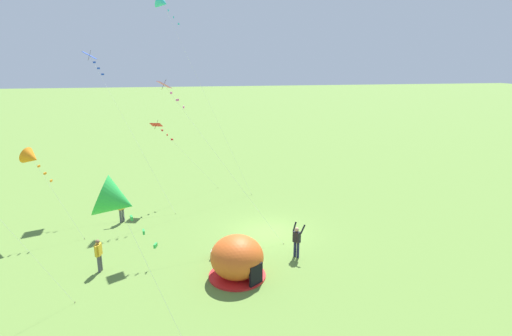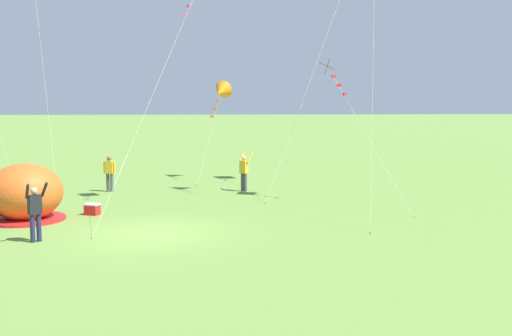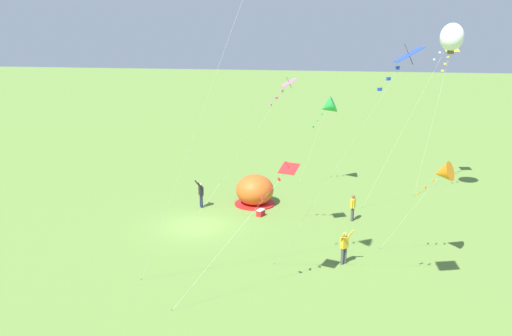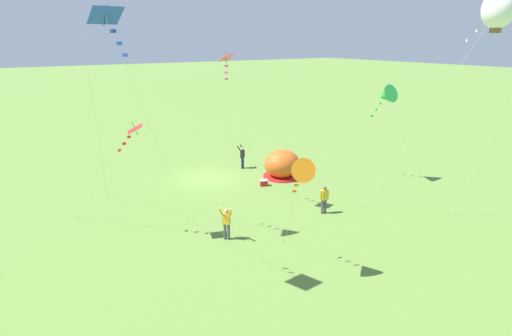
{
  "view_description": "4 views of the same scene",
  "coord_description": "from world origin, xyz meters",
  "px_view_note": "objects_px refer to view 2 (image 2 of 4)",
  "views": [
    {
      "loc": [
        -22.28,
        5.05,
        10.25
      ],
      "look_at": [
        1.68,
        0.42,
        3.71
      ],
      "focal_mm": 28.0,
      "sensor_mm": 36.0,
      "label": 1
    },
    {
      "loc": [
        2.36,
        -19.46,
        4.44
      ],
      "look_at": [
        3.52,
        0.39,
        2.13
      ],
      "focal_mm": 42.0,
      "sensor_mm": 36.0,
      "label": 2
    },
    {
      "loc": [
        27.32,
        9.63,
        11.23
      ],
      "look_at": [
        0.1,
        3.77,
        3.93
      ],
      "focal_mm": 35.0,
      "sensor_mm": 36.0,
      "label": 3
    },
    {
      "loc": [
        12.25,
        25.56,
        9.91
      ],
      "look_at": [
        -1.13,
        4.76,
        1.92
      ],
      "focal_mm": 28.0,
      "sensor_mm": 36.0,
      "label": 4
    }
  ],
  "objects_px": {
    "cooler_box": "(92,209)",
    "kite_red": "(331,73)",
    "person_with_toddler": "(244,171)",
    "person_far_back": "(110,172)",
    "person_near_tent": "(35,210)",
    "kite_orange": "(221,92)",
    "popup_tent": "(25,193)"
  },
  "relations": [
    {
      "from": "person_with_toddler",
      "to": "kite_orange",
      "type": "relative_size",
      "value": 0.35
    },
    {
      "from": "cooler_box",
      "to": "person_with_toddler",
      "type": "relative_size",
      "value": 0.33
    },
    {
      "from": "popup_tent",
      "to": "kite_orange",
      "type": "bearing_deg",
      "value": 56.78
    },
    {
      "from": "kite_orange",
      "to": "cooler_box",
      "type": "bearing_deg",
      "value": -116.22
    },
    {
      "from": "person_near_tent",
      "to": "kite_red",
      "type": "distance_m",
      "value": 13.61
    },
    {
      "from": "popup_tent",
      "to": "kite_red",
      "type": "xyz_separation_m",
      "value": [
        11.96,
        3.84,
        4.57
      ]
    },
    {
      "from": "cooler_box",
      "to": "kite_red",
      "type": "xyz_separation_m",
      "value": [
        9.74,
        2.96,
        5.34
      ]
    },
    {
      "from": "kite_red",
      "to": "popup_tent",
      "type": "bearing_deg",
      "value": -162.19
    },
    {
      "from": "person_with_toddler",
      "to": "popup_tent",
      "type": "bearing_deg",
      "value": -142.01
    },
    {
      "from": "popup_tent",
      "to": "kite_red",
      "type": "bearing_deg",
      "value": 17.81
    },
    {
      "from": "cooler_box",
      "to": "kite_orange",
      "type": "xyz_separation_m",
      "value": [
        4.98,
        10.12,
        4.6
      ]
    },
    {
      "from": "person_far_back",
      "to": "kite_red",
      "type": "bearing_deg",
      "value": -15.85
    },
    {
      "from": "person_with_toddler",
      "to": "person_far_back",
      "type": "height_order",
      "value": "person_with_toddler"
    },
    {
      "from": "popup_tent",
      "to": "kite_orange",
      "type": "height_order",
      "value": "kite_orange"
    },
    {
      "from": "person_near_tent",
      "to": "kite_red",
      "type": "xyz_separation_m",
      "value": [
        10.56,
        7.28,
        4.57
      ]
    },
    {
      "from": "person_with_toddler",
      "to": "kite_orange",
      "type": "bearing_deg",
      "value": 103.3
    },
    {
      "from": "popup_tent",
      "to": "person_with_toddler",
      "type": "height_order",
      "value": "popup_tent"
    },
    {
      "from": "popup_tent",
      "to": "cooler_box",
      "type": "distance_m",
      "value": 2.51
    },
    {
      "from": "popup_tent",
      "to": "person_with_toddler",
      "type": "distance_m",
      "value": 10.5
    },
    {
      "from": "cooler_box",
      "to": "kite_red",
      "type": "relative_size",
      "value": 0.1
    },
    {
      "from": "cooler_box",
      "to": "person_with_toddler",
      "type": "height_order",
      "value": "person_with_toddler"
    },
    {
      "from": "cooler_box",
      "to": "person_far_back",
      "type": "relative_size",
      "value": 0.37
    },
    {
      "from": "cooler_box",
      "to": "person_near_tent",
      "type": "relative_size",
      "value": 0.33
    },
    {
      "from": "cooler_box",
      "to": "kite_red",
      "type": "bearing_deg",
      "value": 16.92
    },
    {
      "from": "person_near_tent",
      "to": "cooler_box",
      "type": "bearing_deg",
      "value": 79.27
    },
    {
      "from": "person_near_tent",
      "to": "kite_orange",
      "type": "height_order",
      "value": "kite_orange"
    },
    {
      "from": "person_far_back",
      "to": "kite_red",
      "type": "xyz_separation_m",
      "value": [
        10.13,
        -2.88,
        4.6
      ]
    },
    {
      "from": "popup_tent",
      "to": "person_with_toddler",
      "type": "xyz_separation_m",
      "value": [
        8.28,
        6.46,
        0.0
      ]
    },
    {
      "from": "person_with_toddler",
      "to": "person_far_back",
      "type": "distance_m",
      "value": 6.45
    },
    {
      "from": "cooler_box",
      "to": "kite_orange",
      "type": "height_order",
      "value": "kite_orange"
    },
    {
      "from": "person_with_toddler",
      "to": "kite_red",
      "type": "bearing_deg",
      "value": -35.44
    },
    {
      "from": "person_near_tent",
      "to": "kite_orange",
      "type": "bearing_deg",
      "value": 68.1
    }
  ]
}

